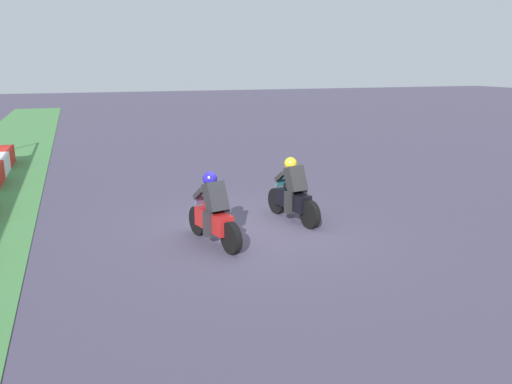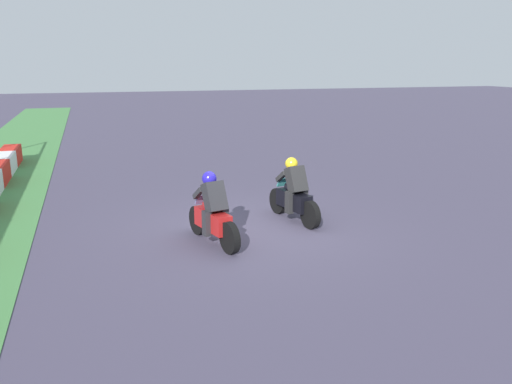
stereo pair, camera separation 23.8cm
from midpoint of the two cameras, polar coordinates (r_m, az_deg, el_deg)
The scene contains 3 objects.
ground_plane at distance 11.64m, azimuth -0.72°, elevation -4.20°, with size 120.00×120.00×0.00m, color #464055.
rider_lane_a at distance 12.19m, azimuth 3.56°, elevation -0.33°, with size 2.03×0.62×1.51m.
rider_lane_b at distance 10.63m, azimuth -5.35°, elevation -2.52°, with size 2.01×0.68×1.51m.
Camera 1 is at (-10.45, 3.62, 3.65)m, focal length 36.16 mm.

